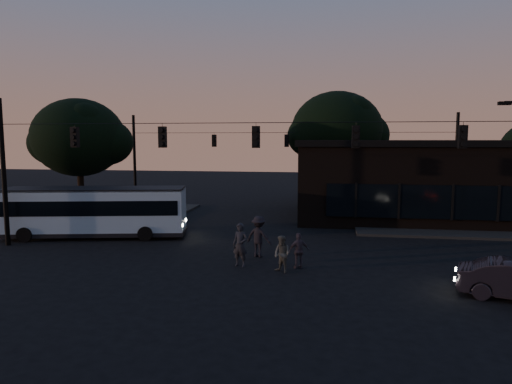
# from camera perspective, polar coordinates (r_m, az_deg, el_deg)

# --- Properties ---
(ground) EXTENTS (120.00, 120.00, 0.00)m
(ground) POSITION_cam_1_polar(r_m,az_deg,el_deg) (18.01, -2.00, -10.98)
(ground) COLOR black
(ground) RESTS_ON ground
(sidewalk_far_right) EXTENTS (14.00, 10.00, 0.15)m
(sidewalk_far_right) POSITION_cam_1_polar(r_m,az_deg,el_deg) (32.52, 24.39, -3.51)
(sidewalk_far_right) COLOR black
(sidewalk_far_right) RESTS_ON ground
(sidewalk_far_left) EXTENTS (14.00, 10.00, 0.15)m
(sidewalk_far_left) POSITION_cam_1_polar(r_m,az_deg,el_deg) (35.76, -20.11, -2.46)
(sidewalk_far_left) COLOR black
(sidewalk_far_left) RESTS_ON ground
(building) EXTENTS (15.40, 10.41, 5.40)m
(building) POSITION_cam_1_polar(r_m,az_deg,el_deg) (33.44, 18.75, 1.54)
(building) COLOR black
(building) RESTS_ON ground
(tree_behind) EXTENTS (7.60, 7.60, 9.43)m
(tree_behind) POSITION_cam_1_polar(r_m,az_deg,el_deg) (38.88, 10.07, 7.58)
(tree_behind) COLOR black
(tree_behind) RESTS_ON ground
(tree_left) EXTENTS (6.40, 6.40, 8.30)m
(tree_left) POSITION_cam_1_polar(r_m,az_deg,el_deg) (34.49, -21.28, 6.34)
(tree_left) COLOR black
(tree_left) RESTS_ON ground
(signal_rig_near) EXTENTS (26.24, 0.30, 7.50)m
(signal_rig_near) POSITION_cam_1_polar(r_m,az_deg,el_deg) (21.14, 0.00, 3.90)
(signal_rig_near) COLOR black
(signal_rig_near) RESTS_ON ground
(signal_rig_far) EXTENTS (26.24, 0.30, 7.50)m
(signal_rig_far) POSITION_cam_1_polar(r_m,az_deg,el_deg) (37.03, 3.84, 4.64)
(signal_rig_far) COLOR black
(signal_rig_far) RESTS_ON ground
(bus) EXTENTS (10.16, 4.20, 2.78)m
(bus) POSITION_cam_1_polar(r_m,az_deg,el_deg) (26.87, -19.46, -2.09)
(bus) COLOR #A0BBCC
(bus) RESTS_ON ground
(pedestrian_a) EXTENTS (0.77, 0.60, 1.88)m
(pedestrian_a) POSITION_cam_1_polar(r_m,az_deg,el_deg) (19.68, -1.98, -6.63)
(pedestrian_a) COLOR black
(pedestrian_a) RESTS_ON ground
(pedestrian_b) EXTENTS (0.94, 0.91, 1.53)m
(pedestrian_b) POSITION_cam_1_polar(r_m,az_deg,el_deg) (18.87, 3.27, -7.76)
(pedestrian_b) COLOR #484841
(pedestrian_b) RESTS_ON ground
(pedestrian_c) EXTENTS (0.97, 0.70, 1.53)m
(pedestrian_c) POSITION_cam_1_polar(r_m,az_deg,el_deg) (19.47, 5.38, -7.33)
(pedestrian_c) COLOR #362E38
(pedestrian_c) RESTS_ON ground
(pedestrian_d) EXTENTS (1.40, 1.08, 1.92)m
(pedestrian_d) POSITION_cam_1_polar(r_m,az_deg,el_deg) (21.26, 0.35, -5.58)
(pedestrian_d) COLOR black
(pedestrian_d) RESTS_ON ground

